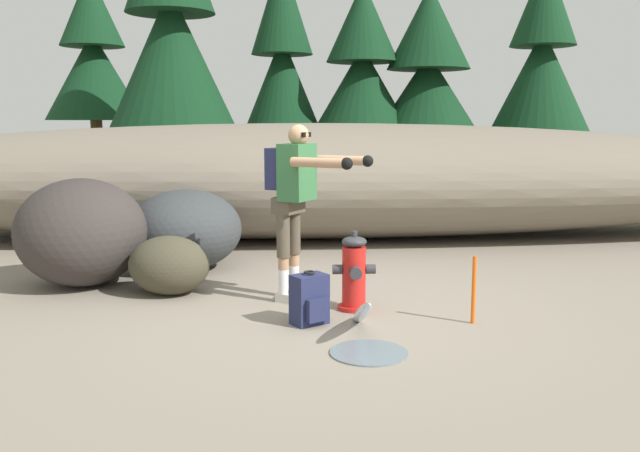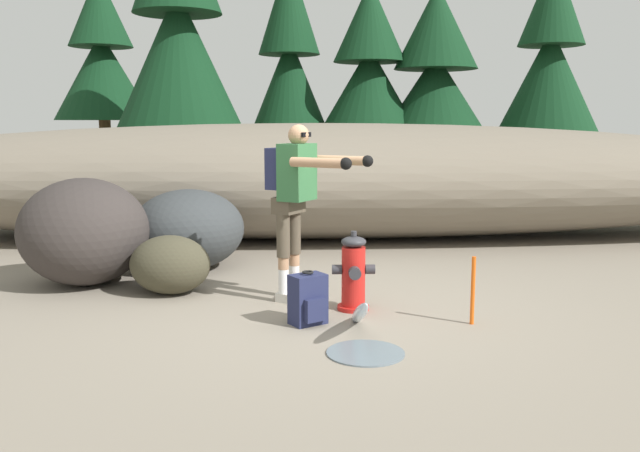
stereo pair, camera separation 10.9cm
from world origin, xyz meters
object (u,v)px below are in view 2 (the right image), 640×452
object	(u,v)px
fire_hydrant	(353,274)
survey_stake	(473,291)
boulder_small	(170,265)
utility_worker	(296,190)
spare_backpack	(308,300)
boulder_large	(84,232)
boulder_mid	(188,229)

from	to	relation	value
fire_hydrant	survey_stake	distance (m)	1.11
boulder_small	utility_worker	bearing A→B (deg)	-14.11
spare_backpack	fire_hydrant	bearing A→B (deg)	103.42
spare_backpack	survey_stake	world-z (taller)	survey_stake
utility_worker	spare_backpack	xyz separation A→B (m)	(0.11, -0.77, -0.89)
boulder_large	boulder_small	size ratio (longest dim) A/B	1.66
boulder_large	boulder_small	world-z (taller)	boulder_large
boulder_small	survey_stake	world-z (taller)	boulder_small
spare_backpack	survey_stake	bearing A→B (deg)	55.89
boulder_large	survey_stake	world-z (taller)	boulder_large
utility_worker	boulder_small	bearing A→B (deg)	-162.90
boulder_small	fire_hydrant	bearing A→B (deg)	-19.68
survey_stake	boulder_mid	bearing A→B (deg)	140.66
fire_hydrant	utility_worker	bearing A→B (deg)	148.43
spare_backpack	boulder_large	world-z (taller)	boulder_large
spare_backpack	survey_stake	xyz separation A→B (m)	(1.43, -0.04, 0.08)
fire_hydrant	survey_stake	world-z (taller)	fire_hydrant
fire_hydrant	survey_stake	xyz separation A→B (m)	(1.00, -0.48, -0.04)
survey_stake	boulder_small	bearing A→B (deg)	158.11
boulder_large	survey_stake	distance (m)	4.14
spare_backpack	boulder_small	xyz separation A→B (m)	(-1.40, 1.09, 0.09)
utility_worker	boulder_small	size ratio (longest dim) A/B	2.06
boulder_large	boulder_mid	distance (m)	1.25
fire_hydrant	boulder_mid	bearing A→B (deg)	134.90
fire_hydrant	utility_worker	xyz separation A→B (m)	(-0.54, 0.33, 0.76)
boulder_small	boulder_large	bearing A→B (deg)	156.29
boulder_large	survey_stake	size ratio (longest dim) A/B	2.31
boulder_mid	boulder_small	distance (m)	1.20
fire_hydrant	boulder_large	world-z (taller)	boulder_large
boulder_large	boulder_mid	xyz separation A→B (m)	(0.99, 0.75, -0.10)
fire_hydrant	boulder_large	distance (m)	3.04
utility_worker	survey_stake	bearing A→B (deg)	3.36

